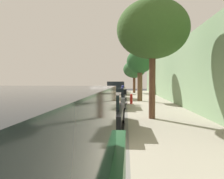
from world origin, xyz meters
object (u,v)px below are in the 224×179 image
at_px(street_tree_near_cyclist, 153,30).
at_px(cyclist_with_backpack, 123,93).
at_px(parked_suv_white_far, 116,90).
at_px(parked_pickup_tan_farthest, 118,89).
at_px(parked_sedan_red_end, 119,88).
at_px(parked_sedan_grey_mid, 113,98).
at_px(street_tree_far_end, 134,70).
at_px(fire_hydrant, 131,99).
at_px(street_tree_mid_block, 140,62).
at_px(parked_sedan_black_second, 102,112).
at_px(bicycle_at_curb, 121,101).

bearing_deg(street_tree_near_cyclist, cyclist_with_backpack, 103.46).
height_order(parked_suv_white_far, parked_pickup_tan_farthest, parked_suv_white_far).
bearing_deg(parked_sedan_red_end, parked_sedan_grey_mid, -89.29).
height_order(parked_sedan_grey_mid, street_tree_near_cyclist, street_tree_near_cyclist).
distance_m(parked_suv_white_far, street_tree_far_end, 11.53).
relative_size(parked_sedan_grey_mid, cyclist_with_backpack, 2.58).
xyz_separation_m(cyclist_with_backpack, fire_hydrant, (0.68, 0.24, -0.47)).
xyz_separation_m(parked_sedan_grey_mid, street_tree_far_end, (2.27, 18.06, 3.12)).
relative_size(parked_pickup_tan_farthest, cyclist_with_backpack, 3.12).
distance_m(parked_sedan_grey_mid, parked_sedan_red_end, 20.87).
xyz_separation_m(parked_suv_white_far, street_tree_mid_block, (2.45, -2.77, 2.79)).
bearing_deg(fire_hydrant, parked_sedan_red_end, 94.94).
xyz_separation_m(parked_pickup_tan_farthest, street_tree_near_cyclist, (2.43, -19.24, 3.70)).
bearing_deg(street_tree_mid_block, parked_sedan_red_end, 98.71).
distance_m(parked_sedan_black_second, street_tree_mid_block, 11.95).
xyz_separation_m(parked_sedan_black_second, street_tree_far_end, (2.34, 24.99, 3.12)).
bearing_deg(parked_pickup_tan_farthest, parked_sedan_grey_mid, -89.33).
relative_size(parked_sedan_grey_mid, street_tree_mid_block, 0.90).
distance_m(parked_sedan_red_end, cyclist_with_backpack, 19.33).
bearing_deg(street_tree_far_end, parked_suv_white_far, -102.65).
bearing_deg(parked_sedan_red_end, street_tree_near_cyclist, -84.41).
height_order(parked_sedan_black_second, bicycle_at_curb, parked_sedan_black_second).
relative_size(parked_sedan_grey_mid, parked_suv_white_far, 0.93).
relative_size(street_tree_mid_block, street_tree_far_end, 0.95).
xyz_separation_m(parked_sedan_grey_mid, parked_sedan_red_end, (-0.26, 20.87, 0.00)).
bearing_deg(street_tree_mid_block, cyclist_with_backpack, -118.93).
height_order(parked_pickup_tan_farthest, street_tree_far_end, street_tree_far_end).
height_order(parked_sedan_grey_mid, parked_suv_white_far, parked_suv_white_far).
distance_m(parked_sedan_grey_mid, street_tree_mid_block, 5.81).
distance_m(parked_suv_white_far, parked_sedan_red_end, 13.72).
bearing_deg(parked_sedan_grey_mid, street_tree_mid_block, 62.65).
height_order(parked_sedan_grey_mid, street_tree_far_end, street_tree_far_end).
height_order(parked_sedan_red_end, street_tree_near_cyclist, street_tree_near_cyclist).
distance_m(street_tree_near_cyclist, street_tree_far_end, 23.01).
bearing_deg(fire_hydrant, parked_pickup_tan_farthest, 97.09).
relative_size(parked_sedan_black_second, parked_pickup_tan_farthest, 0.83).
height_order(street_tree_near_cyclist, street_tree_far_end, street_tree_near_cyclist).
xyz_separation_m(bicycle_at_curb, street_tree_near_cyclist, (1.78, -6.97, 4.24)).
bearing_deg(parked_sedan_grey_mid, parked_sedan_black_second, -90.57).
bearing_deg(parked_pickup_tan_farthest, parked_sedan_red_end, 90.81).
bearing_deg(street_tree_mid_block, bicycle_at_curb, -127.06).
distance_m(parked_sedan_grey_mid, street_tree_near_cyclist, 6.66).
distance_m(bicycle_at_curb, street_tree_far_end, 16.50).
relative_size(parked_sedan_grey_mid, street_tree_far_end, 0.86).
distance_m(parked_sedan_grey_mid, bicycle_at_curb, 2.13).
xyz_separation_m(street_tree_mid_block, street_tree_far_end, (0.00, 13.68, 0.05)).
bearing_deg(street_tree_near_cyclist, parked_sedan_grey_mid, 114.67).
distance_m(street_tree_far_end, fire_hydrant, 16.61).
xyz_separation_m(cyclist_with_backpack, street_tree_near_cyclist, (1.56, -6.50, 3.56)).
height_order(street_tree_near_cyclist, fire_hydrant, street_tree_near_cyclist).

